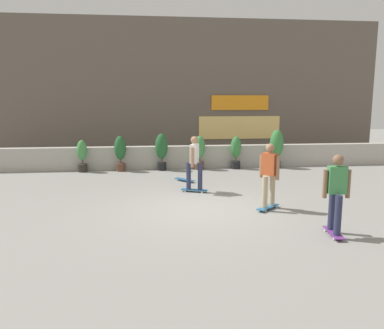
# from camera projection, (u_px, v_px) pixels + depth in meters

# --- Properties ---
(ground_plane) EXTENTS (48.00, 48.00, 0.00)m
(ground_plane) POSITION_uv_depth(u_px,v_px,m) (199.00, 209.00, 9.94)
(ground_plane) COLOR gray
(planter_wall) EXTENTS (18.00, 0.40, 0.90)m
(planter_wall) POSITION_uv_depth(u_px,v_px,m) (179.00, 157.00, 15.74)
(planter_wall) COLOR #B2ADA3
(planter_wall) RESTS_ON ground
(building_backdrop) EXTENTS (20.00, 2.08, 6.50)m
(building_backdrop) POSITION_uv_depth(u_px,v_px,m) (173.00, 89.00, 19.19)
(building_backdrop) COLOR #60564C
(building_backdrop) RESTS_ON ground
(potted_plant_0) EXTENTS (0.38, 0.38, 1.23)m
(potted_plant_0) POSITION_uv_depth(u_px,v_px,m) (82.00, 155.00, 14.84)
(potted_plant_0) COLOR #2D2823
(potted_plant_0) RESTS_ON ground
(potted_plant_1) EXTENTS (0.45, 0.45, 1.37)m
(potted_plant_1) POSITION_uv_depth(u_px,v_px,m) (120.00, 151.00, 14.99)
(potted_plant_1) COLOR brown
(potted_plant_1) RESTS_ON ground
(potted_plant_2) EXTENTS (0.49, 0.49, 1.44)m
(potted_plant_2) POSITION_uv_depth(u_px,v_px,m) (162.00, 149.00, 15.15)
(potted_plant_2) COLOR black
(potted_plant_2) RESTS_ON ground
(potted_plant_3) EXTENTS (0.44, 0.44, 1.35)m
(potted_plant_3) POSITION_uv_depth(u_px,v_px,m) (199.00, 150.00, 15.34)
(potted_plant_3) COLOR brown
(potted_plant_3) RESTS_ON ground
(potted_plant_4) EXTENTS (0.42, 0.42, 1.31)m
(potted_plant_4) POSITION_uv_depth(u_px,v_px,m) (236.00, 151.00, 15.51)
(potted_plant_4) COLOR black
(potted_plant_4) RESTS_ON ground
(potted_plant_5) EXTENTS (0.54, 0.54, 1.56)m
(potted_plant_5) POSITION_uv_depth(u_px,v_px,m) (277.00, 146.00, 15.66)
(potted_plant_5) COLOR black
(potted_plant_5) RESTS_ON ground
(skater_mid_plaza) EXTENTS (0.73, 0.68, 1.70)m
(skater_mid_plaza) POSITION_uv_depth(u_px,v_px,m) (269.00, 173.00, 9.72)
(skater_mid_plaza) COLOR #266699
(skater_mid_plaza) RESTS_ON ground
(skater_foreground) EXTENTS (0.82, 0.53, 1.70)m
(skater_foreground) POSITION_uv_depth(u_px,v_px,m) (194.00, 161.00, 11.57)
(skater_foreground) COLOR #266699
(skater_foreground) RESTS_ON ground
(skater_far_right) EXTENTS (0.56, 0.82, 1.70)m
(skater_far_right) POSITION_uv_depth(u_px,v_px,m) (336.00, 191.00, 7.84)
(skater_far_right) COLOR #72338C
(skater_far_right) RESTS_ON ground
(skateboard_near_camera) EXTENTS (0.68, 0.73, 0.08)m
(skateboard_near_camera) POSITION_uv_depth(u_px,v_px,m) (185.00, 180.00, 13.21)
(skateboard_near_camera) COLOR #266699
(skateboard_near_camera) RESTS_ON ground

